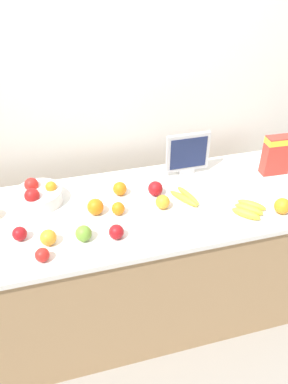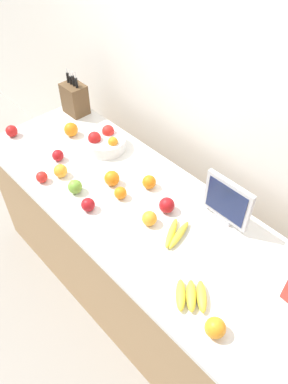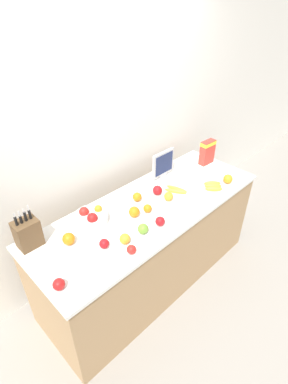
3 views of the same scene
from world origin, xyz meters
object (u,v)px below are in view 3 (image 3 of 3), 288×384
knife_block (28,233)px  apple_middle (143,229)px  apple_by_knife_block (59,284)px  orange_mid_left (228,179)px  fruit_bowl (91,217)px  apple_near_bananas (131,250)px  orange_front_center (125,239)px  orange_by_cereal (69,239)px  orange_front_left (169,196)px  cereal_box (207,151)px  orange_back_center (134,212)px  apple_rear (104,244)px  apple_front (160,221)px  apple_leftmost (157,190)px  orange_mid_right (137,197)px  orange_front_right (148,208)px  banana_bunch_right (176,190)px  small_monitor (163,164)px  banana_bunch_left (213,186)px

knife_block → apple_middle: knife_block is taller
apple_by_knife_block → orange_mid_left: size_ratio=0.89×
apple_middle → apple_by_knife_block: (-0.70, 0.00, -0.00)m
fruit_bowl → orange_mid_left: fruit_bowl is taller
apple_near_bananas → orange_front_center: bearing=72.1°
fruit_bowl → orange_by_cereal: size_ratio=2.83×
orange_front_left → apple_middle: bearing=-162.3°
cereal_box → fruit_bowl: cereal_box is taller
cereal_box → fruit_bowl: (-1.40, 0.06, -0.09)m
fruit_bowl → orange_back_center: bearing=-32.4°
apple_rear → apple_front: bearing=-13.9°
apple_leftmost → apple_rear: bearing=-165.9°
orange_mid_right → orange_front_right: size_ratio=1.12×
orange_mid_right → knife_block: bearing=170.8°
banana_bunch_right → apple_leftmost: (-0.15, 0.09, 0.02)m
orange_front_left → orange_by_cereal: 0.90m
orange_front_left → orange_front_center: bearing=-168.3°
cereal_box → orange_mid_right: size_ratio=3.15×
orange_front_left → orange_mid_left: bearing=-18.9°
banana_bunch_right → orange_front_right: size_ratio=2.99×
orange_front_right → cereal_box: bearing=8.4°
fruit_bowl → banana_bunch_right: size_ratio=1.22×
apple_near_bananas → apple_leftmost: bearing=29.3°
small_monitor → orange_front_left: small_monitor is taller
apple_by_knife_block → orange_front_right: apple_by_knife_block is taller
banana_bunch_left → orange_front_right: (-0.67, 0.17, 0.01)m
banana_bunch_right → apple_rear: apple_rear is taller
apple_middle → orange_front_right: 0.25m
cereal_box → orange_back_center: (-1.12, -0.12, -0.09)m
apple_rear → orange_front_center: orange_front_center is taller
orange_mid_right → orange_back_center: 0.21m
banana_bunch_left → orange_mid_left: size_ratio=2.37×
cereal_box → banana_bunch_right: cereal_box is taller
small_monitor → apple_leftmost: 0.31m
banana_bunch_left → apple_middle: size_ratio=2.55×
knife_block → apple_rear: bearing=-47.4°
fruit_bowl → knife_block: bearing=167.2°
banana_bunch_left → orange_back_center: bearing=165.4°
orange_back_center → apple_near_bananas: bearing=-136.1°
orange_front_right → knife_block: bearing=159.7°
apple_near_bananas → apple_by_knife_block: apple_by_knife_block is taller
knife_block → small_monitor: knife_block is taller
small_monitor → cereal_box: 0.53m
knife_block → apple_by_knife_block: knife_block is taller
cereal_box → orange_front_center: bearing=-165.1°
apple_middle → orange_front_left: (0.44, 0.14, -0.00)m
apple_front → orange_front_left: (0.29, 0.17, 0.00)m
apple_middle → apple_front: (0.15, -0.03, -0.00)m
fruit_bowl → orange_front_left: fruit_bowl is taller
fruit_bowl → orange_front_center: fruit_bowl is taller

